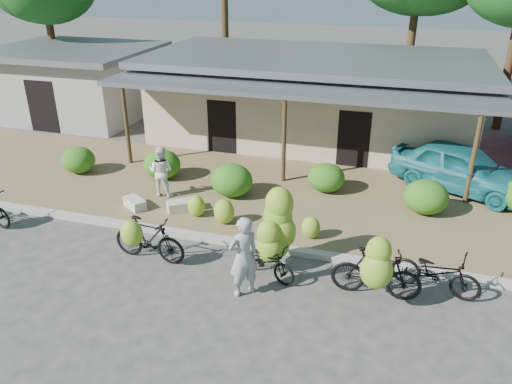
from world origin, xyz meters
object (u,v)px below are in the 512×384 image
bike_left (147,238)px  bystander (161,171)px  sack_near (182,206)px  teal_van (461,168)px  vendor (243,257)px  bike_center (273,238)px  sack_far (135,203)px  bike_far_right (436,272)px  bike_right (376,271)px

bike_left → bystander: bearing=24.4°
sack_near → teal_van: (7.71, 3.81, 0.58)m
bike_left → vendor: 2.71m
bike_left → bike_center: bearing=-77.2°
sack_near → sack_far: sack_near is taller
bike_far_right → vendor: bearing=120.5°
bike_far_right → vendor: (-4.01, -1.28, 0.45)m
bike_right → sack_far: bearing=71.8°
sack_far → bystander: (0.39, 1.03, 0.64)m
bike_center → sack_far: 5.01m
bike_center → sack_near: 3.86m
bike_far_right → bike_right: bearing=132.3°
sack_near → bystander: 1.44m
sack_near → sack_far: (-1.41, -0.23, -0.01)m
vendor → teal_van: vendor is taller
bike_right → bystander: size_ratio=1.24×
bike_far_right → bystander: bystander is taller
bike_center → bike_far_right: bearing=-66.7°
bike_left → sack_far: 2.84m
bike_center → bike_right: bearing=-81.6°
bike_center → bike_right: (2.39, -0.49, -0.12)m
sack_near → bike_right: bearing=-24.2°
bike_right → sack_near: bike_right is taller
bike_right → vendor: (-2.76, -0.57, 0.20)m
vendor → sack_far: bearing=-78.9°
bike_center → bike_far_right: size_ratio=1.03×
sack_far → bike_far_right: bearing=-10.8°
teal_van → bike_left: bearing=155.3°
bike_center → bike_far_right: (3.64, 0.22, -0.37)m
bike_far_right → sack_far: size_ratio=2.69×
bike_center → vendor: 1.13m
bike_center → bystander: 5.11m
sack_far → sack_near: bearing=9.3°
bike_right → bystander: (-6.64, 3.32, 0.15)m
bystander → teal_van: bystander is taller
bike_right → teal_van: 6.67m
bike_far_right → bike_center: bearing=106.3°
bike_left → sack_near: size_ratio=2.28×
bike_left → vendor: size_ratio=1.02×
bike_right → bike_far_right: bearing=-60.7°
sack_far → vendor: size_ratio=0.39×
bike_right → sack_near: (-5.62, 2.52, -0.48)m
sack_near → sack_far: 1.43m
bike_right → bike_far_right: size_ratio=0.96×
bike_far_right → vendor: size_ratio=1.06×
vendor → teal_van: size_ratio=0.44×
sack_far → bystander: size_ratio=0.48×
bike_far_right → sack_far: (-8.28, 1.59, -0.24)m
sack_far → vendor: 5.19m
bike_left → sack_far: bike_left is taller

